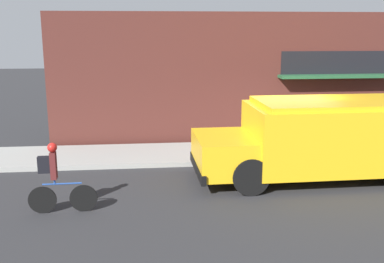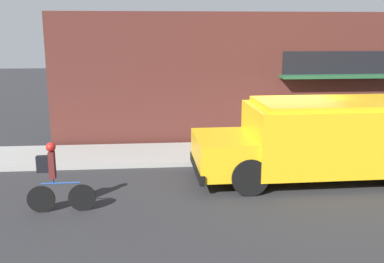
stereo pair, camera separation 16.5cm
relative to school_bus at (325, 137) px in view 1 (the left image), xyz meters
name	(u,v)px [view 1 (the left image)]	position (x,y,z in m)	size (l,w,h in m)	color
ground_plane	(286,164)	(-0.59, 1.35, -1.12)	(70.00, 70.00, 0.00)	#2B2B2D
sidewalk	(275,151)	(-0.59, 2.52, -1.06)	(28.00, 2.35, 0.14)	#999993
storefront	(268,79)	(-0.51, 3.98, 1.13)	(14.71, 0.75, 4.48)	#4C231E
school_bus	(325,137)	(0.00, 0.00, 0.00)	(6.33, 2.80, 2.11)	yellow
cyclist	(56,178)	(-6.66, -1.67, -0.34)	(1.48, 0.20, 1.57)	black
trash_bin	(300,133)	(0.25, 2.62, -0.51)	(0.54, 0.54, 0.95)	#2D5138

